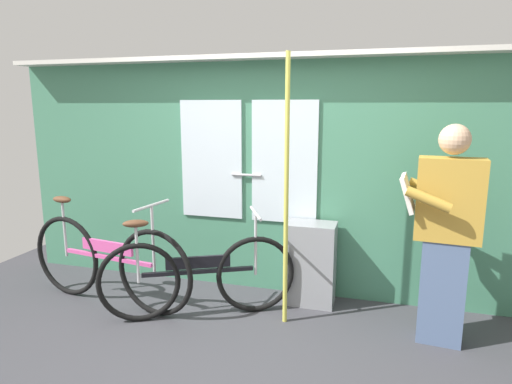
% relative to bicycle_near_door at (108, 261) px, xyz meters
% --- Properties ---
extents(ground_plane, '(6.10, 4.27, 0.04)m').
position_rel_bicycle_near_door_xyz_m(ground_plane, '(1.26, -0.59, -0.42)').
color(ground_plane, '#38383D').
extents(train_door_wall, '(5.10, 0.28, 2.16)m').
position_rel_bicycle_near_door_xyz_m(train_door_wall, '(1.25, 0.74, 0.73)').
color(train_door_wall, '#427F60').
rests_on(train_door_wall, ground_plane).
extents(bicycle_near_door, '(1.72, 0.45, 0.96)m').
position_rel_bicycle_near_door_xyz_m(bicycle_near_door, '(0.00, 0.00, 0.00)').
color(bicycle_near_door, black).
rests_on(bicycle_near_door, ground_plane).
extents(bicycle_leaning_behind, '(1.47, 0.80, 0.88)m').
position_rel_bicycle_near_door_xyz_m(bicycle_leaning_behind, '(0.85, 0.00, -0.04)').
color(bicycle_leaning_behind, black).
rests_on(bicycle_leaning_behind, ground_plane).
extents(passenger_reading_newspaper, '(0.58, 0.49, 1.61)m').
position_rel_bicycle_near_door_xyz_m(passenger_reading_newspaper, '(2.71, 0.14, 0.45)').
color(passenger_reading_newspaper, slate).
rests_on(passenger_reading_newspaper, ground_plane).
extents(trash_bin_by_wall, '(0.43, 0.28, 0.73)m').
position_rel_bicycle_near_door_xyz_m(trash_bin_by_wall, '(1.69, 0.53, -0.03)').
color(trash_bin_by_wall, gray).
rests_on(trash_bin_by_wall, ground_plane).
extents(handrail_pole, '(0.04, 0.04, 2.12)m').
position_rel_bicycle_near_door_xyz_m(handrail_pole, '(1.56, 0.12, 0.66)').
color(handrail_pole, '#C6C14C').
rests_on(handrail_pole, ground_plane).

